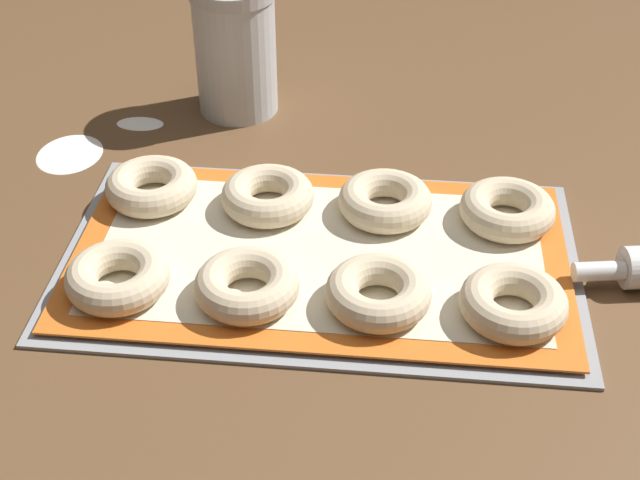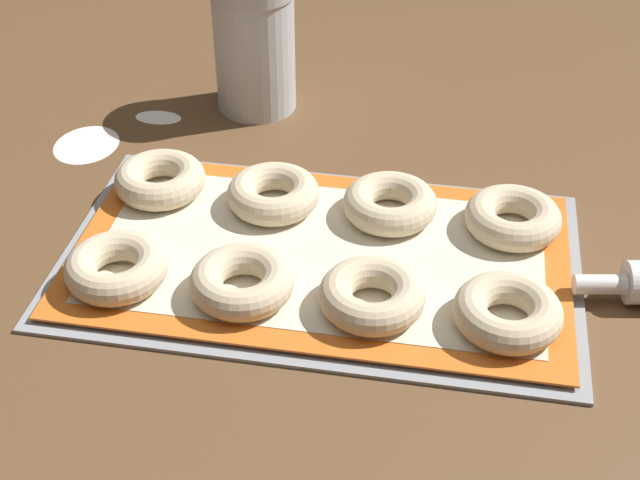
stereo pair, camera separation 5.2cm
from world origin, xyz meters
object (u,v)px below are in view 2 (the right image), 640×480
object	(u,v)px
bagel_front_far_left	(116,267)
bagel_back_mid_right	(390,203)
bagel_back_far_right	(513,217)
baking_tray	(320,258)
bagel_front_mid_left	(242,281)
flour_canister	(254,46)
bagel_front_mid_right	(372,295)
bagel_front_far_right	(508,312)
bagel_back_mid_left	(273,193)
bagel_back_far_left	(160,179)

from	to	relation	value
bagel_front_far_left	bagel_back_mid_right	size ratio (longest dim) A/B	1.00
bagel_back_far_right	bagel_back_mid_right	bearing A→B (deg)	178.54
baking_tray	bagel_front_mid_left	xyz separation A→B (m)	(-0.06, -0.08, 0.02)
baking_tray	flour_canister	distance (m)	0.35
bagel_front_mid_right	flour_canister	size ratio (longest dim) A/B	0.60
baking_tray	bagel_back_mid_right	bearing A→B (deg)	50.43
bagel_front_far_right	bagel_back_mid_right	distance (m)	0.20
baking_tray	bagel_front_far_left	distance (m)	0.20
bagel_front_far_right	bagel_back_mid_left	bearing A→B (deg)	149.37
bagel_front_mid_right	bagel_back_far_right	bearing A→B (deg)	48.63
bagel_front_mid_right	bagel_back_far_right	distance (m)	0.20
bagel_front_far_left	bagel_front_mid_left	xyz separation A→B (m)	(0.13, 0.00, 0.00)
baking_tray	bagel_front_mid_right	bearing A→B (deg)	-50.02
bagel_back_mid_left	bagel_front_mid_right	bearing A→B (deg)	-49.27
bagel_front_mid_right	bagel_back_mid_left	world-z (taller)	same
flour_canister	bagel_back_mid_left	bearing A→B (deg)	-72.63
bagel_back_far_right	bagel_front_far_right	bearing A→B (deg)	-91.62
bagel_back_far_left	baking_tray	bearing A→B (deg)	-21.87
bagel_front_far_left	bagel_front_mid_right	xyz separation A→B (m)	(0.25, 0.00, 0.00)
baking_tray	bagel_back_mid_right	distance (m)	0.10
bagel_front_mid_left	bagel_back_mid_left	world-z (taller)	same
baking_tray	bagel_back_far_left	distance (m)	0.21
baking_tray	bagel_front_mid_right	xyz separation A→B (m)	(0.06, -0.07, 0.02)
flour_canister	bagel_back_mid_right	bearing A→B (deg)	-49.08
baking_tray	bagel_front_far_right	bearing A→B (deg)	-22.20
bagel_back_far_left	bagel_back_far_right	bearing A→B (deg)	-0.77
bagel_front_far_right	bagel_back_mid_left	xyz separation A→B (m)	(-0.25, 0.15, 0.00)
baking_tray	bagel_back_far_right	distance (m)	0.21
bagel_back_mid_right	bagel_front_far_right	bearing A→B (deg)	-50.63
flour_canister	bagel_back_far_left	bearing A→B (deg)	-103.82
bagel_back_mid_right	bagel_back_far_right	world-z (taller)	same
bagel_back_far_left	bagel_back_far_right	distance (m)	0.39
bagel_front_far_right	flour_canister	xyz separation A→B (m)	(-0.32, 0.38, 0.06)
bagel_front_far_left	bagel_front_mid_left	bearing A→B (deg)	0.31
bagel_front_far_right	bagel_back_far_right	world-z (taller)	same
bagel_front_mid_right	bagel_front_mid_left	bearing A→B (deg)	-179.24
bagel_front_far_left	bagel_back_far_right	xyz separation A→B (m)	(0.38, 0.15, 0.00)
bagel_back_mid_left	flour_canister	size ratio (longest dim) A/B	0.60
bagel_front_far_left	bagel_front_far_right	world-z (taller)	same
bagel_front_mid_right	bagel_back_far_left	world-z (taller)	same
bagel_front_far_right	bagel_back_far_right	distance (m)	0.15
bagel_front_far_right	bagel_back_mid_left	world-z (taller)	same
bagel_back_far_left	flour_canister	size ratio (longest dim) A/B	0.60
bagel_back_far_left	bagel_front_far_right	bearing A→B (deg)	-22.03
bagel_back_far_right	flour_canister	distance (m)	0.41
bagel_back_mid_left	bagel_front_far_left	bearing A→B (deg)	-129.59
bagel_front_mid_left	bagel_back_far_left	size ratio (longest dim) A/B	1.00
bagel_front_far_left	bagel_back_mid_left	xyz separation A→B (m)	(0.12, 0.15, 0.00)
bagel_front_far_right	flour_canister	size ratio (longest dim) A/B	0.60
baking_tray	bagel_front_far_right	xyz separation A→B (m)	(0.19, -0.08, 0.02)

